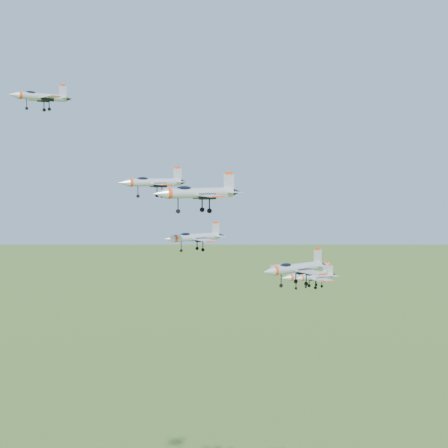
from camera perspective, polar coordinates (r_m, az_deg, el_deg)
jet_lead at (r=102.58m, az=-16.45°, el=11.11°), size 10.40×8.56×2.79m
jet_left_high at (r=106.60m, az=-6.52°, el=3.83°), size 12.44×10.45×3.34m
jet_right_high at (r=89.81m, az=-2.45°, el=2.89°), size 13.89×11.70×3.73m
jet_left_low at (r=118.64m, az=-2.74°, el=-1.20°), size 12.94×10.80×3.46m
jet_right_low at (r=100.58m, az=6.52°, el=-4.01°), size 13.59×11.22×3.64m
jet_trail at (r=131.01m, az=8.33°, el=-4.78°), size 10.71×8.99×2.87m
jet_extra at (r=132.59m, az=7.64°, el=-4.71°), size 13.08×11.03×3.52m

